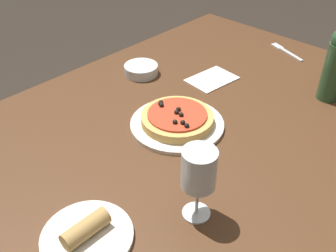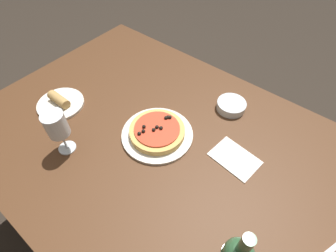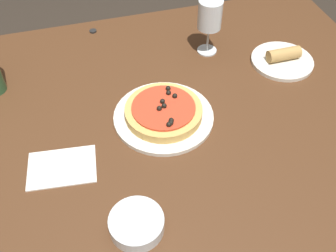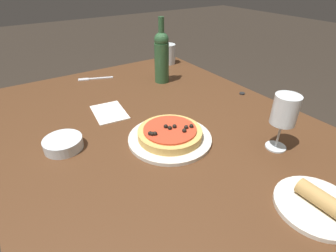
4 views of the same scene
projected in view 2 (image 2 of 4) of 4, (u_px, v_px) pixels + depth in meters
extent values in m
plane|color=#2D261E|center=(164.00, 219.00, 1.56)|extent=(14.00, 14.00, 0.00)
cube|color=#4C2D19|center=(162.00, 145.00, 1.00)|extent=(1.50, 1.04, 0.03)
cylinder|color=#4C2D19|center=(2.00, 177.00, 1.34)|extent=(0.06, 0.06, 0.72)
cylinder|color=#4C2D19|center=(129.00, 85.00, 1.80)|extent=(0.06, 0.06, 0.72)
cylinder|color=silver|center=(157.00, 134.00, 1.00)|extent=(0.27, 0.27, 0.01)
cylinder|color=tan|center=(157.00, 131.00, 0.99)|extent=(0.21, 0.21, 0.03)
cylinder|color=red|center=(157.00, 129.00, 0.97)|extent=(0.17, 0.17, 0.01)
sphere|color=black|center=(166.00, 118.00, 1.00)|extent=(0.01, 0.01, 0.01)
sphere|color=black|center=(170.00, 117.00, 1.00)|extent=(0.01, 0.01, 0.01)
sphere|color=black|center=(143.00, 131.00, 0.96)|extent=(0.01, 0.01, 0.01)
sphere|color=black|center=(139.00, 133.00, 0.95)|extent=(0.01, 0.01, 0.01)
sphere|color=black|center=(154.00, 130.00, 0.96)|extent=(0.01, 0.01, 0.01)
sphere|color=black|center=(161.00, 128.00, 0.97)|extent=(0.01, 0.01, 0.01)
sphere|color=black|center=(157.00, 127.00, 0.97)|extent=(0.01, 0.01, 0.01)
sphere|color=black|center=(144.00, 127.00, 0.97)|extent=(0.01, 0.01, 0.01)
sphere|color=black|center=(168.00, 117.00, 1.00)|extent=(0.01, 0.01, 0.01)
cylinder|color=silver|center=(67.00, 148.00, 0.96)|extent=(0.06, 0.06, 0.00)
cylinder|color=silver|center=(64.00, 140.00, 0.93)|extent=(0.01, 0.01, 0.09)
cylinder|color=silver|center=(56.00, 124.00, 0.86)|extent=(0.07, 0.07, 0.09)
cylinder|color=#2D5633|center=(245.00, 246.00, 0.50)|extent=(0.03, 0.03, 0.08)
cylinder|color=silver|center=(231.00, 106.00, 1.08)|extent=(0.12, 0.12, 0.03)
cube|color=silver|center=(330.00, 251.00, 0.73)|extent=(0.06, 0.12, 0.00)
cylinder|color=silver|center=(61.00, 104.00, 1.11)|extent=(0.19, 0.19, 0.01)
cylinder|color=#B2894C|center=(59.00, 100.00, 1.09)|extent=(0.10, 0.04, 0.04)
cube|color=silver|center=(235.00, 158.00, 0.93)|extent=(0.18, 0.13, 0.00)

